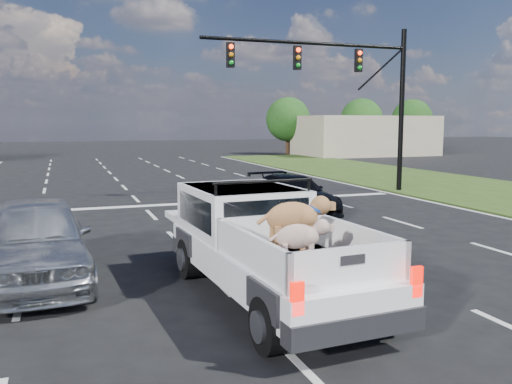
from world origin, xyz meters
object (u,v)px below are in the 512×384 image
traffic_signal (354,82)px  silver_sedan (36,240)px  pickup_truck (264,243)px  black_coupe (293,194)px

traffic_signal → silver_sedan: traffic_signal is taller
pickup_truck → silver_sedan: pickup_truck is taller
black_coupe → traffic_signal: bearing=35.6°
traffic_signal → pickup_truck: traffic_signal is taller
traffic_signal → black_coupe: size_ratio=2.09×
traffic_signal → black_coupe: (-4.34, -3.66, -4.09)m
traffic_signal → pickup_truck: size_ratio=1.62×
pickup_truck → black_coupe: (4.07, 7.99, -0.33)m
traffic_signal → silver_sedan: (-12.20, -9.34, -3.91)m
silver_sedan → black_coupe: bearing=33.9°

